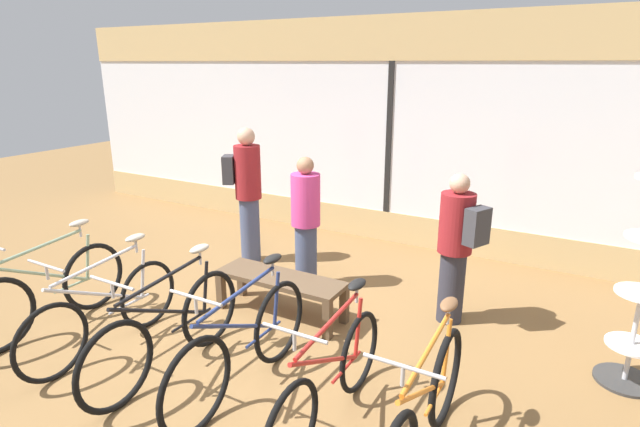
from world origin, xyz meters
TOP-DOWN VIEW (x-y plane):
  - ground_plane at (0.00, 0.00)m, footprint 24.00×24.00m
  - shop_back_wall at (0.00, 3.55)m, footprint 12.00×0.08m
  - bicycle_far_left at (-1.93, -0.53)m, footprint 0.46×1.75m
  - bicycle_left at (-1.12, -0.53)m, footprint 0.46×1.72m
  - bicycle_center_left at (-0.34, -0.50)m, footprint 0.46×1.79m
  - bicycle_center_right at (0.37, -0.40)m, footprint 0.46×1.80m
  - bicycle_right at (1.18, -0.41)m, footprint 0.46×1.70m
  - bicycle_far_right at (1.89, -0.46)m, footprint 0.46×1.77m
  - display_bench at (-0.08, 0.81)m, footprint 1.40×0.44m
  - customer_near_rack at (1.53, 1.57)m, footprint 0.56×0.46m
  - customer_by_window at (-0.22, 1.58)m, footprint 0.45×0.45m
  - customer_mid_floor at (-1.29, 1.88)m, footprint 0.56×0.48m

SIDE VIEW (x-z plane):
  - ground_plane at x=0.00m, z-range 0.00..0.00m
  - display_bench at x=-0.08m, z-range 0.14..0.58m
  - bicycle_right at x=1.18m, z-range -0.13..0.89m
  - bicycle_left at x=-1.12m, z-range -0.13..0.90m
  - bicycle_center_left at x=-0.34m, z-range -0.12..0.92m
  - bicycle_far_right at x=1.89m, z-range -0.12..0.92m
  - bicycle_far_left at x=-1.93m, z-range -0.12..0.92m
  - bicycle_center_right at x=0.37m, z-range -0.12..0.93m
  - customer_by_window at x=-0.22m, z-range 0.03..1.60m
  - customer_near_rack at x=1.53m, z-range 0.06..1.62m
  - customer_mid_floor at x=-1.29m, z-range 0.07..1.87m
  - shop_back_wall at x=0.00m, z-range 0.04..3.24m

